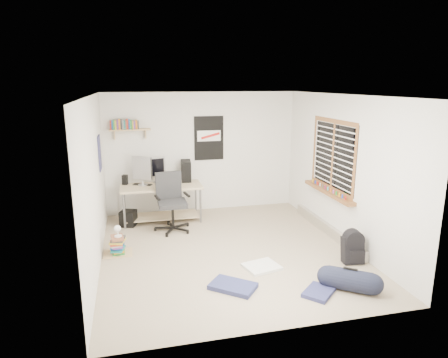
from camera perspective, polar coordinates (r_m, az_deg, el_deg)
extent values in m
cube|color=gray|center=(6.67, 0.50, -10.17)|extent=(4.00, 4.50, 0.01)
cube|color=white|center=(6.10, 0.55, 11.93)|extent=(4.00, 4.50, 0.01)
cube|color=silver|center=(8.43, -3.18, 3.81)|extent=(4.00, 0.01, 2.50)
cube|color=silver|center=(6.11, -18.04, -0.64)|extent=(0.01, 4.50, 2.50)
cube|color=silver|center=(7.01, 16.64, 1.24)|extent=(0.01, 4.50, 2.50)
cube|color=#CBA78D|center=(7.99, -8.87, -3.41)|extent=(1.67, 0.97, 0.72)
cube|color=#A0A0A5|center=(7.92, -11.58, 0.65)|extent=(0.40, 0.32, 0.46)
cube|color=#B6B6BB|center=(8.10, -9.55, 0.82)|extent=(0.37, 0.20, 0.40)
cube|color=black|center=(8.18, -5.45, 1.17)|extent=(0.23, 0.42, 0.42)
cube|color=black|center=(8.01, -11.55, -0.80)|extent=(0.39, 0.27, 0.02)
cube|color=black|center=(8.09, -13.97, -0.13)|extent=(0.12, 0.12, 0.20)
cube|color=black|center=(7.72, -6.56, -0.53)|extent=(0.10, 0.10, 0.18)
cube|color=#262729|center=(7.40, -7.37, -3.73)|extent=(0.82, 0.82, 1.09)
cube|color=tan|center=(8.11, -13.29, 6.87)|extent=(0.80, 0.22, 0.24)
cube|color=black|center=(8.38, -2.16, 5.85)|extent=(0.62, 0.03, 0.92)
cube|color=navy|center=(7.23, -17.34, 3.58)|extent=(0.02, 0.42, 0.60)
cube|color=brown|center=(7.20, 15.19, 3.28)|extent=(0.10, 1.50, 1.26)
cube|color=#B7B2A8|center=(7.56, 14.58, -6.90)|extent=(0.08, 2.50, 0.18)
cube|color=black|center=(6.48, 17.89, -9.62)|extent=(0.34, 0.29, 0.41)
cylinder|color=black|center=(5.69, 17.50, -13.65)|extent=(0.41, 0.41, 0.57)
cube|color=silver|center=(6.10, 5.40, -12.36)|extent=(0.58, 0.52, 0.04)
cube|color=navy|center=(5.53, 1.28, -15.07)|extent=(0.70, 0.67, 0.06)
cube|color=navy|center=(5.54, 13.37, -15.47)|extent=(0.53, 0.52, 0.05)
cube|color=olive|center=(6.70, -14.97, -9.09)|extent=(0.53, 0.45, 0.33)
cube|color=white|center=(6.60, -14.92, -7.30)|extent=(0.15, 0.21, 0.20)
cube|color=black|center=(7.91, -13.51, -5.52)|extent=(0.35, 0.35, 0.31)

